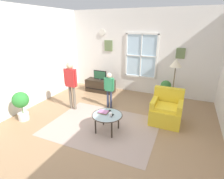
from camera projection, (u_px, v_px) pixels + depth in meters
ground_plane at (101, 133)px, 4.22m from camera, size 5.89×6.62×0.02m
back_wall at (139, 53)px, 6.34m from camera, size 5.29×0.17×2.95m
side_wall_left at (10, 62)px, 4.71m from camera, size 0.12×6.02×2.95m
area_rug at (102, 126)px, 4.46m from camera, size 2.68×2.00×0.01m
tv_stand at (100, 86)px, 6.71m from camera, size 1.09×0.45×0.47m
television at (100, 75)px, 6.56m from camera, size 0.50×0.08×0.35m
armchair at (166, 110)px, 4.57m from camera, size 0.76×0.74×0.87m
coffee_table at (107, 116)px, 4.13m from camera, size 0.73×0.73×0.44m
book_stack at (103, 112)px, 4.20m from camera, size 0.23×0.18×0.04m
cup at (110, 115)px, 4.02m from camera, size 0.07×0.07×0.10m
remote_near_books at (112, 116)px, 4.06m from camera, size 0.04×0.14×0.02m
remote_near_cup at (109, 111)px, 4.26m from camera, size 0.07×0.15×0.02m
person_red_shirt at (71, 81)px, 5.09m from camera, size 0.43×0.20×1.44m
person_green_shirt at (109, 86)px, 5.24m from camera, size 0.33×0.15×1.11m
potted_plant_by_window at (165, 88)px, 5.93m from camera, size 0.35×0.35×0.68m
potted_plant_corner at (21, 103)px, 4.61m from camera, size 0.42×0.42×0.79m
floor_lamp at (175, 68)px, 4.77m from camera, size 0.32×0.32×1.57m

